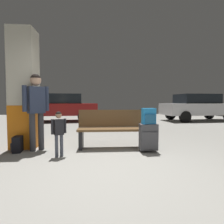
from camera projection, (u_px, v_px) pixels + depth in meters
The scene contains 10 objects.
ground_plane at pixel (102, 132), 6.89m from camera, with size 18.00×18.00×0.10m, color gray.
structural_pillar at pixel (24, 90), 4.33m from camera, with size 0.57×0.57×2.76m.
bench at pixel (112, 129), 4.36m from camera, with size 1.61×0.55×0.89m.
suitcase at pixel (149, 137), 3.96m from camera, with size 0.39×0.24×0.60m.
backpack_bright at pixel (149, 116), 3.94m from camera, with size 0.30×0.22×0.34m.
child at pixel (59, 129), 3.61m from camera, with size 0.27×0.18×0.89m.
adult at pixel (36, 103), 4.06m from camera, with size 0.47×0.40×1.69m.
backpack_dark_floor at pixel (17, 144), 3.95m from camera, with size 0.22×0.30×0.34m.
parked_car_side at pixel (198, 107), 10.52m from camera, with size 4.23×2.06×1.51m.
parked_car_far at pixel (60, 107), 10.23m from camera, with size 4.24×2.09×1.51m.
Camera 1 is at (-0.18, -2.85, 1.08)m, focal length 29.53 mm.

